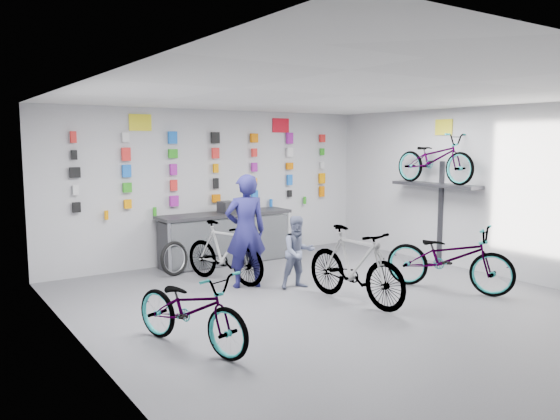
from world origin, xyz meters
TOP-DOWN VIEW (x-y plane):
  - floor at (0.00, 0.00)m, footprint 8.00×8.00m
  - ceiling at (0.00, 0.00)m, footprint 8.00×8.00m
  - wall_back at (0.00, 4.00)m, footprint 7.00×0.00m
  - wall_left at (-3.50, 0.00)m, footprint 0.00×8.00m
  - wall_right at (3.50, 0.00)m, footprint 0.00×8.00m
  - counter at (0.00, 3.54)m, footprint 2.70×0.66m
  - merch_wall at (-0.03, 3.93)m, footprint 5.56×0.08m
  - wall_bracket at (3.33, 1.20)m, footprint 0.39×1.90m
  - sign_left at (-1.50, 3.98)m, footprint 0.42×0.02m
  - sign_right at (1.60, 3.98)m, footprint 0.42×0.02m
  - sign_side at (3.48, 1.20)m, footprint 0.02×0.40m
  - bike_left at (-2.48, -0.16)m, footprint 1.13×1.87m
  - bike_center at (0.28, 0.13)m, footprint 0.70×1.93m
  - bike_right at (1.99, -0.20)m, footprint 1.48×2.15m
  - bike_service at (-0.72, 2.27)m, footprint 1.00×1.79m
  - bike_wall at (3.25, 1.20)m, footprint 0.63×1.80m
  - clerk at (-0.58, 1.80)m, footprint 0.77×0.61m
  - customer at (0.08, 1.26)m, footprint 0.65×0.55m
  - spare_wheel at (-1.25, 3.17)m, footprint 0.63×0.32m
  - register at (0.03, 3.55)m, footprint 0.32×0.33m

SIDE VIEW (x-z plane):
  - floor at x=0.00m, z-range 0.00..0.00m
  - spare_wheel at x=-1.25m, z-range 0.00..0.62m
  - bike_left at x=-2.48m, z-range 0.00..0.93m
  - counter at x=0.00m, z-range -0.01..0.99m
  - bike_service at x=-0.72m, z-range 0.00..1.04m
  - bike_right at x=1.99m, z-range 0.00..1.07m
  - bike_center at x=0.28m, z-range 0.00..1.13m
  - customer at x=0.08m, z-range 0.00..1.18m
  - clerk at x=-0.58m, z-range 0.00..1.86m
  - register at x=0.03m, z-range 1.00..1.22m
  - wall_bracket at x=3.33m, z-range 0.46..2.46m
  - wall_back at x=0.00m, z-range -2.00..5.00m
  - wall_left at x=-3.50m, z-range -2.50..5.50m
  - wall_right at x=3.50m, z-range -2.50..5.50m
  - merch_wall at x=-0.03m, z-range 1.03..2.60m
  - bike_wall at x=3.25m, z-range 1.58..2.53m
  - sign_side at x=3.48m, z-range 2.50..2.80m
  - sign_left at x=-1.50m, z-range 2.57..2.87m
  - sign_right at x=1.60m, z-range 2.57..2.87m
  - ceiling at x=0.00m, z-range 3.00..3.00m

